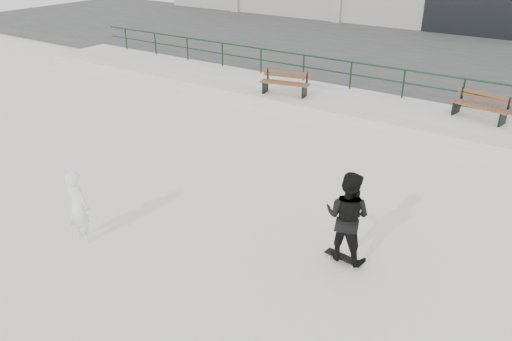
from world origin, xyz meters
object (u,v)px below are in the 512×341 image
Objects in this scene: seated_skater at (78,207)px; bench_right at (481,106)px; skateboard at (343,258)px; standing_skater at (347,217)px; bench_left at (285,83)px.

bench_right is at bearing -118.73° from seated_skater.
skateboard is at bearing -156.38° from seated_skater.
bench_right is at bearing 92.98° from skateboard.
bench_right is 8.65m from skateboard.
skateboard is at bearing 178.33° from standing_skater.
skateboard is (-0.55, -8.59, -0.83)m from bench_right.
standing_skater is 1.16× the size of seated_skater.
bench_right is 8.61m from standing_skater.
skateboard is at bearing -81.64° from bench_right.
seated_skater is (1.00, -9.76, -0.12)m from bench_left.
skateboard is 0.43× the size of standing_skater.
standing_skater is at bearing -81.64° from bench_right.
bench_left is 9.45m from skateboard.
seated_skater reaches higher than skateboard.
bench_left is at bearing 134.99° from skateboard.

